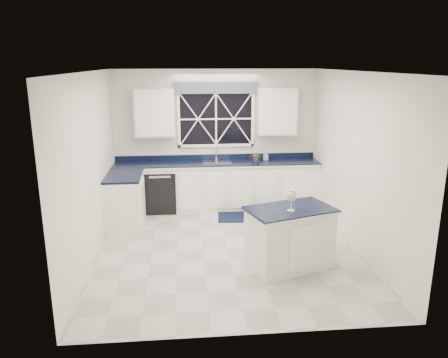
{
  "coord_description": "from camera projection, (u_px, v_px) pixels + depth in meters",
  "views": [
    {
      "loc": [
        -0.65,
        -6.3,
        2.85
      ],
      "look_at": [
        -0.01,
        0.4,
        1.02
      ],
      "focal_mm": 35.0,
      "sensor_mm": 36.0,
      "label": 1
    }
  ],
  "objects": [
    {
      "name": "kettle",
      "position": [
        256.0,
        157.0,
        8.52
      ],
      "size": [
        0.26,
        0.18,
        0.19
      ],
      "rotation": [
        0.0,
        0.0,
        0.15
      ],
      "color": "#323134",
      "rests_on": "countertop"
    },
    {
      "name": "ground",
      "position": [
        227.0,
        248.0,
        6.85
      ],
      "size": [
        4.5,
        4.5,
        0.0
      ],
      "primitive_type": "plane",
      "color": "#B4B5AF",
      "rests_on": "ground"
    },
    {
      "name": "island",
      "position": [
        290.0,
        238.0,
        6.15
      ],
      "size": [
        1.34,
        1.04,
        0.88
      ],
      "rotation": [
        0.0,
        0.0,
        0.32
      ],
      "color": "white",
      "rests_on": "ground"
    },
    {
      "name": "dishwasher",
      "position": [
        161.0,
        190.0,
        8.52
      ],
      "size": [
        0.6,
        0.58,
        0.82
      ],
      "primitive_type": "cube",
      "color": "black",
      "rests_on": "ground"
    },
    {
      "name": "base_cabinets",
      "position": [
        201.0,
        189.0,
        8.42
      ],
      "size": [
        3.99,
        1.6,
        0.9
      ],
      "color": "white",
      "rests_on": "ground"
    },
    {
      "name": "window",
      "position": [
        216.0,
        115.0,
        8.49
      ],
      "size": [
        1.65,
        0.09,
        1.26
      ],
      "color": "black",
      "rests_on": "ground"
    },
    {
      "name": "wine_glass",
      "position": [
        292.0,
        196.0,
        5.88
      ],
      "size": [
        0.13,
        0.13,
        0.3
      ],
      "color": "silver",
      "rests_on": "island"
    },
    {
      "name": "faucet",
      "position": [
        216.0,
        152.0,
        8.63
      ],
      "size": [
        0.05,
        0.2,
        0.3
      ],
      "color": "#B8B8BA",
      "rests_on": "countertop"
    },
    {
      "name": "back_wall",
      "position": [
        216.0,
        139.0,
        8.66
      ],
      "size": [
        4.0,
        0.1,
        2.7
      ],
      "primitive_type": "cube",
      "color": "white",
      "rests_on": "ground"
    },
    {
      "name": "upper_cabinets",
      "position": [
        216.0,
        112.0,
        8.35
      ],
      "size": [
        3.1,
        0.34,
        0.9
      ],
      "color": "white",
      "rests_on": "ground"
    },
    {
      "name": "soap_bottle",
      "position": [
        266.0,
        156.0,
        8.67
      ],
      "size": [
        0.1,
        0.1,
        0.17
      ],
      "primitive_type": "imported",
      "rotation": [
        0.0,
        0.0,
        0.32
      ],
      "color": "silver",
      "rests_on": "countertop"
    },
    {
      "name": "rug",
      "position": [
        250.0,
        217.0,
        8.2
      ],
      "size": [
        1.41,
        0.93,
        0.02
      ],
      "rotation": [
        0.0,
        0.0,
        -0.08
      ],
      "color": "#BABBB5",
      "rests_on": "ground"
    },
    {
      "name": "countertop",
      "position": [
        217.0,
        163.0,
        8.49
      ],
      "size": [
        3.98,
        0.64,
        0.04
      ],
      "primitive_type": "cube",
      "color": "black",
      "rests_on": "base_cabinets"
    }
  ]
}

